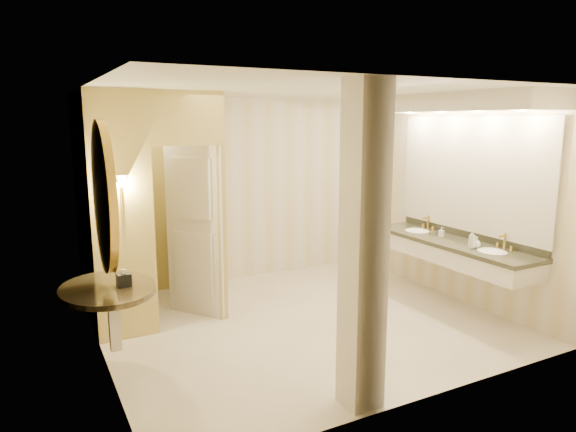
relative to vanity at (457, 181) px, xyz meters
name	(u,v)px	position (x,y,z in m)	size (l,w,h in m)	color
floor	(302,321)	(-1.98, 0.40, -1.63)	(4.50, 4.50, 0.00)	silver
ceiling	(304,90)	(-1.98, 0.40, 1.07)	(4.50, 4.50, 0.00)	silver
wall_back	(237,190)	(-1.98, 2.40, -0.28)	(4.50, 0.02, 2.70)	beige
wall_front	(423,249)	(-1.98, -1.60, -0.28)	(4.50, 0.02, 2.70)	beige
wall_left	(97,230)	(-4.23, 0.40, -0.28)	(0.02, 4.00, 2.70)	beige
wall_right	(448,197)	(0.27, 0.40, -0.28)	(0.02, 4.00, 2.70)	beige
toilet_closet	(183,203)	(-3.11, 1.36, -0.24)	(1.50, 1.55, 2.70)	tan
wall_sconce	(122,183)	(-3.90, 0.83, 0.10)	(0.14, 0.14, 0.42)	#B6953A
vanity	(457,181)	(0.00, 0.00, 0.00)	(0.75, 2.57, 2.09)	beige
console_shelf	(106,236)	(-4.19, 0.08, -0.28)	(1.06, 1.06, 1.98)	black
pillar	(363,249)	(-2.43, -1.40, -0.28)	(0.30, 0.30, 2.70)	beige
tissue_box	(124,280)	(-4.07, 0.03, -0.69)	(0.12, 0.12, 0.12)	black
toilet	(125,278)	(-3.76, 1.79, -1.22)	(0.46, 0.81, 0.83)	white
soap_bottle_a	(441,232)	(-0.01, 0.20, -0.69)	(0.06, 0.06, 0.13)	beige
soap_bottle_b	(476,242)	(-0.07, -0.43, -0.69)	(0.10, 0.10, 0.13)	silver
soap_bottle_c	(472,239)	(-0.13, -0.43, -0.64)	(0.08, 0.08, 0.22)	#C6B28C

